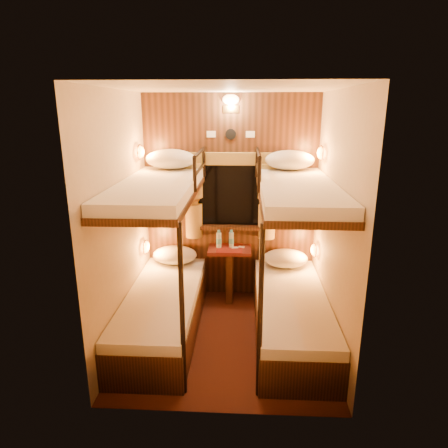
# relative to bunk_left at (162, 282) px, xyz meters

# --- Properties ---
(floor) EXTENTS (2.10, 2.10, 0.00)m
(floor) POSITION_rel_bunk_left_xyz_m (0.65, -0.07, -0.56)
(floor) COLOR #37170F
(floor) RESTS_ON ground
(ceiling) EXTENTS (2.10, 2.10, 0.00)m
(ceiling) POSITION_rel_bunk_left_xyz_m (0.65, -0.07, 1.84)
(ceiling) COLOR silver
(ceiling) RESTS_ON wall_back
(wall_back) EXTENTS (2.40, 0.00, 2.40)m
(wall_back) POSITION_rel_bunk_left_xyz_m (0.65, 0.98, 0.64)
(wall_back) COLOR #C6B293
(wall_back) RESTS_ON floor
(wall_front) EXTENTS (2.40, 0.00, 2.40)m
(wall_front) POSITION_rel_bunk_left_xyz_m (0.65, -1.12, 0.64)
(wall_front) COLOR #C6B293
(wall_front) RESTS_ON floor
(wall_left) EXTENTS (0.00, 2.40, 2.40)m
(wall_left) POSITION_rel_bunk_left_xyz_m (-0.35, -0.07, 0.64)
(wall_left) COLOR #C6B293
(wall_left) RESTS_ON floor
(wall_right) EXTENTS (0.00, 2.40, 2.40)m
(wall_right) POSITION_rel_bunk_left_xyz_m (1.65, -0.07, 0.64)
(wall_right) COLOR #C6B293
(wall_right) RESTS_ON floor
(back_panel) EXTENTS (2.00, 0.03, 2.40)m
(back_panel) POSITION_rel_bunk_left_xyz_m (0.65, 0.97, 0.64)
(back_panel) COLOR black
(back_panel) RESTS_ON floor
(bunk_left) EXTENTS (0.72, 1.90, 1.82)m
(bunk_left) POSITION_rel_bunk_left_xyz_m (0.00, 0.00, 0.00)
(bunk_left) COLOR black
(bunk_left) RESTS_ON floor
(bunk_right) EXTENTS (0.72, 1.90, 1.82)m
(bunk_right) POSITION_rel_bunk_left_xyz_m (1.30, 0.00, 0.00)
(bunk_right) COLOR black
(bunk_right) RESTS_ON floor
(window) EXTENTS (1.00, 0.12, 0.79)m
(window) POSITION_rel_bunk_left_xyz_m (0.65, 0.94, 0.62)
(window) COLOR black
(window) RESTS_ON back_panel
(curtains) EXTENTS (1.10, 0.22, 1.00)m
(curtains) POSITION_rel_bunk_left_xyz_m (0.65, 0.90, 0.71)
(curtains) COLOR olive
(curtains) RESTS_ON back_panel
(back_fixtures) EXTENTS (0.54, 0.09, 0.48)m
(back_fixtures) POSITION_rel_bunk_left_xyz_m (0.65, 0.93, 1.69)
(back_fixtures) COLOR black
(back_fixtures) RESTS_ON back_panel
(reading_lamps) EXTENTS (2.00, 0.20, 1.25)m
(reading_lamps) POSITION_rel_bunk_left_xyz_m (0.65, 0.63, 0.68)
(reading_lamps) COLOR orange
(reading_lamps) RESTS_ON wall_left
(table) EXTENTS (0.50, 0.34, 0.66)m
(table) POSITION_rel_bunk_left_xyz_m (0.65, 0.78, -0.14)
(table) COLOR #501A12
(table) RESTS_ON floor
(bottle_left) EXTENTS (0.06, 0.06, 0.22)m
(bottle_left) POSITION_rel_bunk_left_xyz_m (0.52, 0.80, 0.18)
(bottle_left) COLOR #99BFE5
(bottle_left) RESTS_ON table
(bottle_right) EXTENTS (0.06, 0.06, 0.21)m
(bottle_right) POSITION_rel_bunk_left_xyz_m (0.66, 0.82, 0.18)
(bottle_right) COLOR #99BFE5
(bottle_right) RESTS_ON table
(sachet_a) EXTENTS (0.09, 0.07, 0.01)m
(sachet_a) POSITION_rel_bunk_left_xyz_m (0.71, 0.80, 0.09)
(sachet_a) COLOR silver
(sachet_a) RESTS_ON table
(sachet_b) EXTENTS (0.08, 0.07, 0.01)m
(sachet_b) POSITION_rel_bunk_left_xyz_m (0.79, 0.83, 0.09)
(sachet_b) COLOR silver
(sachet_b) RESTS_ON table
(pillow_lower_left) EXTENTS (0.52, 0.37, 0.20)m
(pillow_lower_left) POSITION_rel_bunk_left_xyz_m (-0.00, 0.77, 0.00)
(pillow_lower_left) COLOR white
(pillow_lower_left) RESTS_ON bunk_left
(pillow_lower_right) EXTENTS (0.51, 0.37, 0.20)m
(pillow_lower_right) POSITION_rel_bunk_left_xyz_m (1.30, 0.73, -0.00)
(pillow_lower_right) COLOR white
(pillow_lower_right) RESTS_ON bunk_right
(pillow_upper_left) EXTENTS (0.55, 0.39, 0.22)m
(pillow_upper_left) POSITION_rel_bunk_left_xyz_m (-0.00, 0.73, 1.14)
(pillow_upper_left) COLOR white
(pillow_upper_left) RESTS_ON bunk_left
(pillow_upper_right) EXTENTS (0.54, 0.38, 0.21)m
(pillow_upper_right) POSITION_rel_bunk_left_xyz_m (1.30, 0.74, 1.13)
(pillow_upper_right) COLOR white
(pillow_upper_right) RESTS_ON bunk_right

